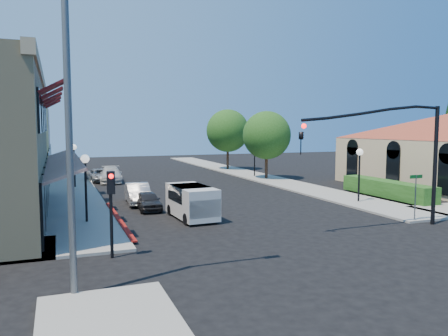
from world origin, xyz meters
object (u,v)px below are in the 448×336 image
object	(u,v)px
street_tree_b	(228,131)
parked_car_c	(111,175)
signal_mast_arm	(403,145)
lamppost_left_near	(85,171)
street_name_sign	(416,190)
secondary_signal	(111,198)
lamppost_right_near	(360,161)
parked_car_d	(100,175)
lamppost_right_far	(255,150)
parked_car_a	(148,201)
white_van	(192,200)
street_tree_a	(267,135)
cobra_streetlight	(82,116)
parked_car_b	(138,194)
lamppost_left_far	(74,155)

from	to	relation	value
street_tree_b	parked_car_c	bearing A→B (deg)	-153.61
signal_mast_arm	lamppost_left_near	bearing A→B (deg)	155.63
street_name_sign	parked_car_c	world-z (taller)	street_name_sign
secondary_signal	lamppost_right_near	bearing A→B (deg)	21.78
secondary_signal	parked_car_d	distance (m)	24.72
secondary_signal	lamppost_right_far	world-z (taller)	lamppost_right_far
secondary_signal	parked_car_a	xyz separation A→B (m)	(3.20, 9.21, -1.77)
white_van	street_name_sign	bearing A→B (deg)	-25.43
street_tree_a	street_tree_b	xyz separation A→B (m)	(0.00, 10.00, 0.35)
lamppost_right_near	lamppost_right_far	distance (m)	16.00
secondary_signal	parked_car_c	distance (m)	23.80
lamppost_right_far	parked_car_c	size ratio (longest dim) A/B	0.76
street_tree_a	parked_car_c	distance (m)	14.84
street_name_sign	street_tree_b	bearing A→B (deg)	87.50
signal_mast_arm	cobra_streetlight	xyz separation A→B (m)	(-15.01, -3.50, 1.18)
street_name_sign	lamppost_left_near	world-z (taller)	lamppost_left_near
street_name_sign	parked_car_a	bearing A→B (deg)	145.61
parked_car_b	parked_car_c	bearing A→B (deg)	94.32
cobra_streetlight	lamppost_left_near	size ratio (longest dim) A/B	2.61
lamppost_right_far	lamppost_left_near	bearing A→B (deg)	-136.74
cobra_streetlight	white_van	distance (m)	11.83
parked_car_a	parked_car_c	size ratio (longest dim) A/B	0.69
cobra_streetlight	lamppost_right_near	world-z (taller)	cobra_streetlight
street_tree_a	parked_car_d	xyz separation A→B (m)	(-15.00, 4.00, -3.62)
lamppost_left_far	parked_car_d	xyz separation A→B (m)	(2.30, 4.00, -2.17)
secondary_signal	lamppost_left_far	distance (m)	20.60
signal_mast_arm	parked_car_b	bearing A→B (deg)	133.32
cobra_streetlight	street_name_sign	bearing A→B (deg)	14.16
white_van	parked_car_b	world-z (taller)	white_van
street_tree_b	parked_car_b	xyz separation A→B (m)	(-13.79, -19.00, -3.88)
secondary_signal	white_van	size ratio (longest dim) A/B	0.81
street_tree_a	lamppost_right_near	distance (m)	14.08
signal_mast_arm	street_name_sign	bearing A→B (deg)	23.20
lamppost_left_far	white_van	size ratio (longest dim) A/B	0.87
street_name_sign	white_van	bearing A→B (deg)	154.57
parked_car_d	street_name_sign	bearing A→B (deg)	-67.51
cobra_streetlight	parked_car_c	xyz separation A→B (m)	(3.84, 27.00, -4.59)
lamppost_left_near	lamppost_right_far	bearing A→B (deg)	43.26
lamppost_left_near	white_van	world-z (taller)	lamppost_left_near
lamppost_left_near	parked_car_d	bearing A→B (deg)	82.72
street_name_sign	parked_car_a	distance (m)	14.95
white_van	parked_car_c	xyz separation A→B (m)	(-2.22, 17.77, -0.35)
secondary_signal	white_van	xyz separation A→B (m)	(4.92, 5.83, -1.29)
secondary_signal	parked_car_b	size ratio (longest dim) A/B	0.83
lamppost_left_near	parked_car_c	xyz separation A→B (m)	(3.19, 17.00, -2.06)
parked_car_a	street_tree_a	bearing A→B (deg)	40.86
cobra_streetlight	lamppost_right_near	size ratio (longest dim) A/B	2.61
lamppost_right_far	parked_car_d	size ratio (longest dim) A/B	0.87
white_van	lamppost_right_near	bearing A→B (deg)	3.79
secondary_signal	lamppost_right_near	xyz separation A→B (m)	(16.50, 6.59, 0.42)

